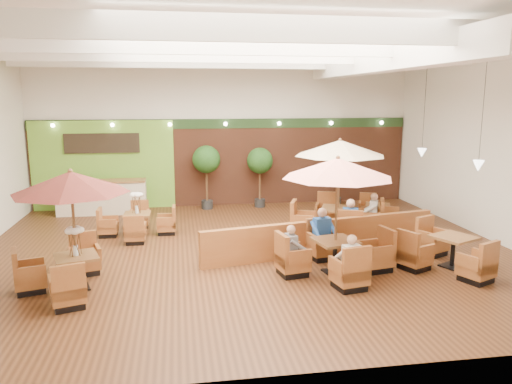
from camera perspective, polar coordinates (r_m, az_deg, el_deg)
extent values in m
plane|color=#381E0F|center=(13.30, -0.95, -6.80)|extent=(14.00, 14.00, 0.00)
cube|color=silver|center=(18.68, -3.59, 6.90)|extent=(14.00, 0.04, 5.50)
cube|color=silver|center=(6.90, 6.02, 0.06)|extent=(14.00, 0.04, 5.50)
cube|color=silver|center=(15.36, 25.94, 4.98)|extent=(0.04, 12.00, 5.50)
cube|color=white|center=(12.76, -1.03, 17.46)|extent=(14.00, 12.00, 0.04)
cube|color=brown|center=(18.73, -3.53, 3.38)|extent=(13.90, 0.10, 3.20)
cube|color=#1E3819|center=(18.59, -3.58, 7.81)|extent=(13.90, 0.12, 0.35)
cube|color=#69A530|center=(18.77, -17.02, 2.94)|extent=(5.00, 0.08, 3.20)
cube|color=black|center=(18.61, -17.19, 5.34)|extent=(2.60, 0.08, 0.70)
cube|color=white|center=(13.64, 14.19, 14.39)|extent=(0.60, 11.00, 0.60)
cube|color=white|center=(8.80, 2.81, 18.13)|extent=(13.60, 0.12, 0.45)
cube|color=white|center=(11.44, -0.07, 16.45)|extent=(13.60, 0.12, 0.45)
cube|color=white|center=(14.00, -1.79, 15.42)|extent=(13.60, 0.12, 0.45)
cube|color=white|center=(16.68, -3.00, 14.68)|extent=(13.60, 0.12, 0.45)
cylinder|color=black|center=(13.81, 24.58, 9.34)|extent=(0.01, 0.01, 3.20)
cone|color=white|center=(13.92, 24.06, 2.76)|extent=(0.28, 0.28, 0.28)
cylinder|color=black|center=(16.40, 18.76, 9.83)|extent=(0.01, 0.01, 3.20)
cone|color=white|center=(16.49, 18.42, 4.27)|extent=(0.28, 0.28, 0.28)
sphere|color=#FFEAC6|center=(18.76, -22.22, 7.06)|extent=(0.14, 0.14, 0.14)
sphere|color=#FFEAC6|center=(18.41, -16.10, 7.38)|extent=(0.14, 0.14, 0.14)
sphere|color=#FFEAC6|center=(18.27, -9.82, 7.62)|extent=(0.14, 0.14, 0.14)
sphere|color=#FFEAC6|center=(18.36, -3.51, 7.77)|extent=(0.14, 0.14, 0.14)
sphere|color=#FFEAC6|center=(18.66, 2.67, 7.83)|extent=(0.14, 0.14, 0.14)
sphere|color=#FFEAC6|center=(19.16, 8.60, 7.80)|extent=(0.14, 0.14, 0.14)
sphere|color=#FFEAC6|center=(19.86, 14.16, 7.70)|extent=(0.14, 0.14, 0.14)
cube|color=beige|center=(18.18, -17.16, -0.68)|extent=(3.00, 0.70, 1.10)
cube|color=brown|center=(18.07, -17.27, 1.19)|extent=(3.00, 0.75, 0.06)
cube|color=brown|center=(13.08, 7.72, -5.12)|extent=(6.50, 1.51, 0.91)
cube|color=brown|center=(11.24, -19.86, -6.98)|extent=(1.06, 1.06, 0.06)
cylinder|color=black|center=(11.35, -19.75, -8.66)|extent=(0.10, 0.10, 0.66)
cube|color=black|center=(11.46, -19.64, -10.31)|extent=(0.56, 0.56, 0.04)
cube|color=brown|center=(10.50, -20.67, -10.72)|extent=(0.77, 0.77, 0.32)
cube|color=brown|center=(10.18, -21.49, -9.65)|extent=(0.62, 0.28, 0.70)
cube|color=brown|center=(10.41, -22.35, -9.85)|extent=(0.24, 0.55, 0.28)
cube|color=brown|center=(10.45, -19.15, -9.54)|extent=(0.24, 0.55, 0.28)
cube|color=black|center=(10.58, -20.59, -11.88)|extent=(0.69, 0.69, 0.14)
cube|color=brown|center=(12.25, -18.92, -7.50)|extent=(0.77, 0.77, 0.32)
cube|color=brown|center=(12.38, -18.46, -5.83)|extent=(0.62, 0.28, 0.70)
cube|color=brown|center=(12.23, -17.63, -6.48)|extent=(0.24, 0.55, 0.28)
cube|color=brown|center=(12.16, -20.34, -6.74)|extent=(0.24, 0.55, 0.28)
cube|color=black|center=(12.32, -18.86, -8.52)|extent=(0.69, 0.69, 0.14)
cube|color=brown|center=(11.59, -24.39, -8.96)|extent=(0.77, 0.77, 0.32)
cube|color=brown|center=(11.36, -23.40, -7.68)|extent=(0.28, 0.62, 0.70)
cube|color=brown|center=(11.80, -24.52, -7.60)|extent=(0.55, 0.24, 0.28)
cube|color=brown|center=(11.25, -24.41, -8.47)|extent=(0.55, 0.24, 0.28)
cube|color=black|center=(11.66, -24.30, -10.02)|extent=(0.69, 0.69, 0.14)
cylinder|color=brown|center=(11.09, -20.04, -4.37)|extent=(0.06, 0.06, 2.49)
cone|color=#4F1C17|center=(10.87, -20.40, 1.06)|extent=(2.39, 2.39, 0.45)
sphere|color=brown|center=(10.84, -20.48, 2.26)|extent=(0.10, 0.10, 0.10)
cylinder|color=silver|center=(11.20, -19.91, -6.29)|extent=(0.10, 0.10, 0.22)
cube|color=brown|center=(11.67, 9.06, -5.57)|extent=(1.05, 1.05, 0.06)
cylinder|color=black|center=(11.78, 9.00, -7.29)|extent=(0.11, 0.11, 0.70)
cube|color=black|center=(11.90, 8.95, -8.99)|extent=(0.56, 0.56, 0.04)
cube|color=brown|center=(10.91, 10.63, -9.26)|extent=(0.77, 0.77, 0.34)
cube|color=brown|center=(10.55, 10.92, -8.15)|extent=(0.66, 0.23, 0.74)
cube|color=brown|center=(10.69, 9.24, -8.43)|extent=(0.19, 0.59, 0.30)
cube|color=brown|center=(10.99, 12.06, -7.99)|extent=(0.19, 0.59, 0.30)
cube|color=black|center=(11.00, 10.59, -10.45)|extent=(0.68, 0.68, 0.15)
cube|color=brown|center=(12.72, 7.60, -6.23)|extent=(0.77, 0.77, 0.34)
cube|color=brown|center=(12.89, 7.51, -4.53)|extent=(0.66, 0.23, 0.74)
cube|color=brown|center=(12.80, 8.85, -5.17)|extent=(0.19, 0.59, 0.30)
cube|color=brown|center=(12.52, 6.37, -5.47)|extent=(0.19, 0.59, 0.30)
cube|color=black|center=(12.79, 7.57, -7.28)|extent=(0.68, 0.68, 0.15)
cube|color=brown|center=(11.54, 4.20, -7.96)|extent=(0.77, 0.77, 0.34)
cube|color=brown|center=(11.46, 5.60, -6.45)|extent=(0.23, 0.66, 0.74)
cube|color=brown|center=(11.74, 3.60, -6.53)|extent=(0.59, 0.19, 0.30)
cube|color=brown|center=(11.21, 4.86, -7.40)|extent=(0.59, 0.19, 0.30)
cube|color=black|center=(11.62, 4.18, -9.09)|extent=(0.68, 0.68, 0.15)
cube|color=brown|center=(12.14, 13.54, -7.28)|extent=(0.77, 0.77, 0.34)
cube|color=brown|center=(12.00, 12.32, -5.86)|extent=(0.23, 0.66, 0.74)
cube|color=brown|center=(11.84, 14.41, -6.72)|extent=(0.59, 0.19, 0.30)
cube|color=brown|center=(12.33, 12.80, -5.94)|extent=(0.59, 0.19, 0.30)
cube|color=black|center=(12.22, 13.49, -8.36)|extent=(0.68, 0.68, 0.15)
cylinder|color=brown|center=(11.53, 9.14, -2.89)|extent=(0.06, 0.06, 2.64)
cone|color=#F28374|center=(11.31, 9.31, 2.73)|extent=(2.54, 2.54, 0.45)
sphere|color=brown|center=(11.28, 9.35, 3.89)|extent=(0.10, 0.10, 0.10)
cube|color=brown|center=(14.84, 9.36, -1.89)|extent=(1.22, 1.22, 0.07)
cylinder|color=black|center=(14.93, 9.31, -3.33)|extent=(0.11, 0.11, 0.73)
cube|color=black|center=(15.03, 9.27, -4.76)|extent=(0.64, 0.64, 0.04)
cube|color=brown|center=(13.99, 10.65, -4.67)|extent=(0.89, 0.89, 0.35)
cube|color=brown|center=(13.70, 11.48, -3.60)|extent=(0.68, 0.35, 0.77)
cube|color=brown|center=(13.95, 9.36, -3.74)|extent=(0.30, 0.60, 0.31)
cube|color=brown|center=(13.94, 12.00, -3.85)|extent=(0.30, 0.60, 0.31)
cube|color=black|center=(14.06, 10.61, -5.67)|extent=(0.79, 0.79, 0.15)
cube|color=brown|center=(15.92, 8.12, -2.70)|extent=(0.89, 0.89, 0.35)
cube|color=brown|center=(16.07, 7.52, -1.34)|extent=(0.68, 0.35, 0.77)
cube|color=brown|center=(15.86, 9.30, -1.97)|extent=(0.30, 0.60, 0.31)
cube|color=brown|center=(15.90, 6.99, -1.87)|extent=(0.30, 0.60, 0.31)
cube|color=black|center=(15.98, 8.10, -3.58)|extent=(0.79, 0.79, 0.15)
cube|color=brown|center=(14.66, 5.39, -3.82)|extent=(0.89, 0.89, 0.35)
cube|color=brown|center=(14.75, 6.33, -2.42)|extent=(0.35, 0.68, 0.77)
cube|color=brown|center=(14.92, 5.56, -2.69)|extent=(0.60, 0.30, 0.31)
cube|color=brown|center=(14.30, 5.25, -3.28)|extent=(0.60, 0.30, 0.31)
cube|color=black|center=(14.73, 5.38, -4.77)|extent=(0.79, 0.79, 0.15)
cube|color=brown|center=(15.31, 13.05, -3.42)|extent=(0.89, 0.89, 0.35)
cube|color=brown|center=(15.04, 12.30, -2.34)|extent=(0.35, 0.68, 0.77)
cube|color=brown|center=(14.95, 13.10, -2.90)|extent=(0.60, 0.30, 0.31)
cube|color=brown|center=(15.57, 13.07, -2.35)|extent=(0.60, 0.30, 0.31)
cube|color=black|center=(15.37, 13.01, -4.34)|extent=(0.79, 0.79, 0.15)
cylinder|color=brown|center=(14.73, 9.43, 0.34)|extent=(0.06, 0.06, 2.76)
cone|color=#C7B08A|center=(14.56, 9.58, 5.00)|extent=(2.65, 2.65, 0.45)
sphere|color=brown|center=(14.54, 9.60, 5.90)|extent=(0.10, 0.10, 0.10)
cube|color=brown|center=(15.06, -13.44, -2.47)|extent=(0.77, 0.77, 0.05)
cylinder|color=black|center=(15.14, -13.39, -3.61)|extent=(0.09, 0.09, 0.59)
cube|color=black|center=(15.22, -13.34, -4.75)|extent=(0.41, 0.41, 0.04)
cube|color=brown|center=(14.34, -13.62, -4.69)|extent=(0.56, 0.56, 0.28)
cube|color=brown|center=(14.05, -13.72, -3.89)|extent=(0.55, 0.10, 0.62)
cube|color=brown|center=(14.32, -14.68, -4.02)|extent=(0.08, 0.49, 0.25)
cube|color=brown|center=(14.27, -12.62, -3.98)|extent=(0.08, 0.49, 0.25)
cube|color=black|center=(14.40, -13.58, -5.47)|extent=(0.50, 0.50, 0.12)
cube|color=brown|center=(15.97, -13.16, -3.08)|extent=(0.56, 0.56, 0.28)
cube|color=brown|center=(16.13, -13.16, -1.97)|extent=(0.55, 0.10, 0.62)
cube|color=brown|center=(15.90, -12.27, -2.44)|extent=(0.08, 0.49, 0.25)
cube|color=brown|center=(15.95, -14.11, -2.48)|extent=(0.08, 0.49, 0.25)
cube|color=black|center=(16.02, -13.13, -3.79)|extent=(0.50, 0.50, 0.12)
cube|color=brown|center=(15.24, -16.54, -3.91)|extent=(0.56, 0.56, 0.28)
cube|color=brown|center=(15.15, -15.73, -2.92)|extent=(0.10, 0.55, 0.62)
cube|color=brown|center=(15.45, -16.44, -3.03)|extent=(0.49, 0.08, 0.25)
cube|color=brown|center=(14.95, -16.73, -3.50)|extent=(0.49, 0.08, 0.25)
cube|color=black|center=(15.30, -16.50, -4.65)|extent=(0.50, 0.50, 0.12)
cube|color=brown|center=(15.11, -10.19, -3.76)|extent=(0.56, 0.56, 0.28)
cube|color=brown|center=(15.05, -11.10, -2.81)|extent=(0.10, 0.55, 0.62)
cube|color=brown|center=(14.82, -10.25, -3.34)|extent=(0.49, 0.08, 0.25)
cube|color=brown|center=(15.31, -10.17, -2.87)|extent=(0.49, 0.08, 0.25)
cube|color=black|center=(15.16, -10.16, -4.50)|extent=(0.50, 0.50, 0.12)
cylinder|color=silver|center=(15.03, -13.46, -1.96)|extent=(0.10, 0.10, 0.22)
cube|color=brown|center=(12.81, 21.68, -4.84)|extent=(1.15, 1.15, 0.06)
cylinder|color=black|center=(12.91, 21.56, -6.38)|extent=(0.10, 0.10, 0.68)
cube|color=black|center=(13.01, 21.45, -7.89)|extent=(0.61, 0.61, 0.04)
cube|color=brown|center=(12.14, 23.87, -7.98)|extent=(0.84, 0.84, 0.33)
cube|color=brown|center=(11.80, 24.17, -6.97)|extent=(0.62, 0.35, 0.72)
cube|color=brown|center=(11.84, 23.16, -7.35)|extent=(0.31, 0.55, 0.29)
cube|color=brown|center=(12.33, 24.71, -6.77)|extent=(0.31, 0.55, 0.29)
cube|color=black|center=(12.22, 23.79, -9.03)|extent=(0.75, 0.75, 0.14)
cube|color=brown|center=(13.73, 19.49, -5.53)|extent=(0.84, 0.84, 0.33)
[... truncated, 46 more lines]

